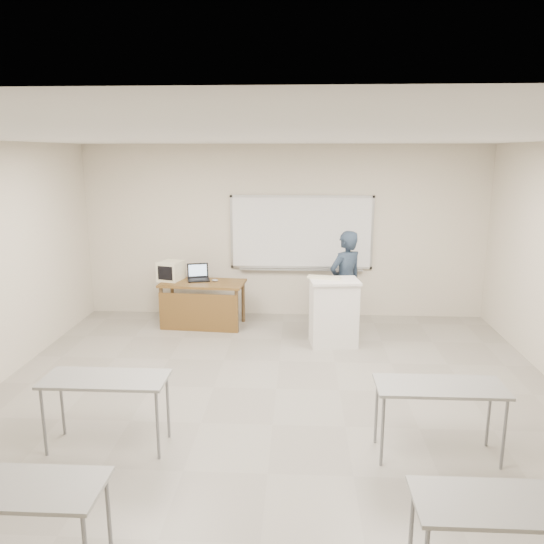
# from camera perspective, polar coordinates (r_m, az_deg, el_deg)

# --- Properties ---
(floor) EXTENTS (7.00, 8.00, 0.01)m
(floor) POSITION_cam_1_polar(r_m,az_deg,el_deg) (5.92, 0.06, -16.15)
(floor) COLOR gray
(floor) RESTS_ON ground
(whiteboard) EXTENTS (2.48, 0.10, 1.31)m
(whiteboard) POSITION_cam_1_polar(r_m,az_deg,el_deg) (9.25, 3.19, 4.17)
(whiteboard) COLOR white
(whiteboard) RESTS_ON floor
(student_desks) EXTENTS (4.40, 2.20, 0.73)m
(student_desks) POSITION_cam_1_polar(r_m,az_deg,el_deg) (4.42, -0.87, -16.95)
(student_desks) COLOR gray
(student_desks) RESTS_ON floor
(instructor_desk) EXTENTS (1.38, 0.69, 0.75)m
(instructor_desk) POSITION_cam_1_polar(r_m,az_deg,el_deg) (8.83, -7.56, -2.61)
(instructor_desk) COLOR brown
(instructor_desk) RESTS_ON floor
(podium) EXTENTS (0.72, 0.53, 1.01)m
(podium) POSITION_cam_1_polar(r_m,az_deg,el_deg) (8.05, 6.64, -4.31)
(podium) COLOR white
(podium) RESTS_ON floor
(crt_monitor) EXTENTS (0.35, 0.40, 0.33)m
(crt_monitor) POSITION_cam_1_polar(r_m,az_deg,el_deg) (9.08, -10.77, 0.13)
(crt_monitor) COLOR beige
(crt_monitor) RESTS_ON instructor_desk
(laptop) EXTENTS (0.36, 0.33, 0.26)m
(laptop) POSITION_cam_1_polar(r_m,az_deg,el_deg) (9.03, -7.84, -0.47)
(laptop) COLOR black
(laptop) RESTS_ON instructor_desk
(mouse) EXTENTS (0.11, 0.08, 0.04)m
(mouse) POSITION_cam_1_polar(r_m,az_deg,el_deg) (8.89, -6.15, -0.90)
(mouse) COLOR #929399
(mouse) RESTS_ON instructor_desk
(keyboard) EXTENTS (0.52, 0.27, 0.03)m
(keyboard) POSITION_cam_1_polar(r_m,az_deg,el_deg) (7.98, 5.63, -0.59)
(keyboard) COLOR beige
(keyboard) RESTS_ON podium
(presenter) EXTENTS (0.73, 0.68, 1.67)m
(presenter) POSITION_cam_1_polar(r_m,az_deg,el_deg) (8.50, 7.90, -1.14)
(presenter) COLOR black
(presenter) RESTS_ON floor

